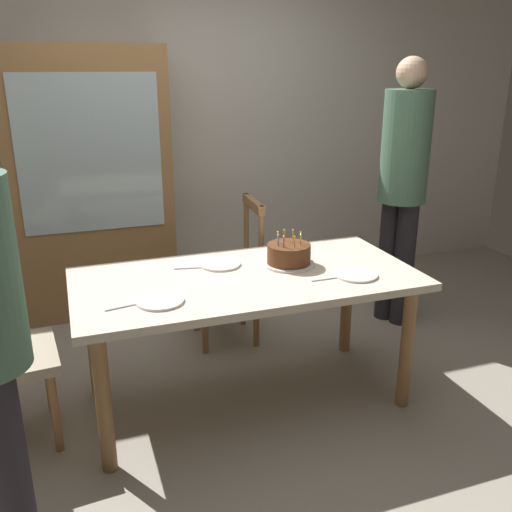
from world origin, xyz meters
The scene contains 13 objects.
ground centered at (0.00, 0.00, 0.00)m, with size 6.40×6.40×0.00m, color #9E9384.
back_wall centered at (0.00, 1.85, 1.30)m, with size 6.40×0.10×2.60m, color beige.
dining_table centered at (0.00, 0.00, 0.65)m, with size 1.76×0.86×0.74m.
birthday_cake centered at (0.27, 0.08, 0.79)m, with size 0.28×0.28×0.18m.
plate_near_celebrant centered at (-0.48, -0.19, 0.74)m, with size 0.22×0.22×0.01m, color white.
plate_far_side centered at (-0.09, 0.19, 0.74)m, with size 0.22×0.22×0.01m, color white.
plate_near_guest centered at (0.53, -0.19, 0.74)m, with size 0.22×0.22×0.01m, color white.
fork_near_celebrant centered at (-0.64, -0.19, 0.74)m, with size 0.18×0.02×0.01m, color silver.
fork_far_side centered at (-0.25, 0.20, 0.74)m, with size 0.18×0.02×0.01m, color silver.
fork_near_guest centered at (0.37, -0.19, 0.74)m, with size 0.18×0.02×0.01m, color silver.
chair_spindle_back centered at (0.12, 0.75, 0.46)m, with size 0.47×0.47×0.95m.
person_guest centered at (1.32, 0.63, 1.05)m, with size 0.32×0.32×1.82m.
china_cabinet centered at (-0.65, 1.56, 0.95)m, with size 1.10×0.45×1.90m.
Camera 1 is at (-0.85, -2.54, 1.75)m, focal length 39.04 mm.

